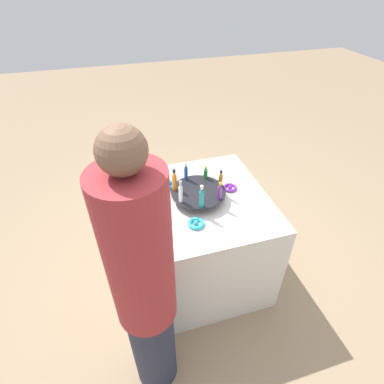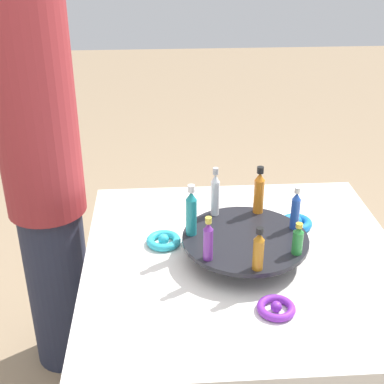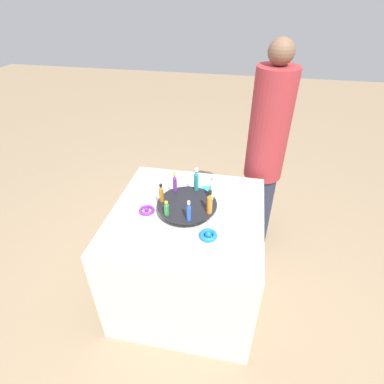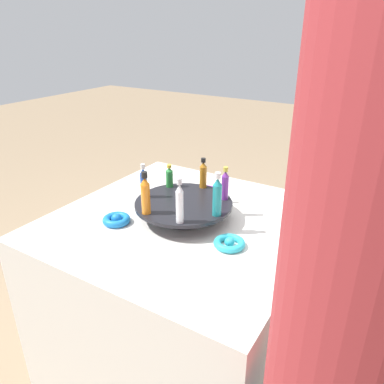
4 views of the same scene
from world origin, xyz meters
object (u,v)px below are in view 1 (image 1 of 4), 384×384
(bottle_green, at_px, (206,173))
(bottle_orange, at_px, (174,180))
(bottle_teal, at_px, (202,197))
(ribbon_bow_teal, at_px, (196,223))
(ribbon_bow_blue, at_px, (168,185))
(ribbon_bow_purple, at_px, (230,188))
(person_figure, at_px, (145,292))
(bottle_purple, at_px, (220,192))
(bottle_clear, at_px, (181,192))
(display_stand, at_px, (198,193))
(bottle_blue, at_px, (186,172))
(bottle_amber, at_px, (221,179))

(bottle_green, bearing_deg, bottle_orange, 15.38)
(bottle_teal, bearing_deg, ribbon_bow_teal, 54.10)
(ribbon_bow_teal, bearing_deg, bottle_orange, -79.04)
(ribbon_bow_blue, xyz_separation_m, ribbon_bow_purple, (-0.38, 0.14, -0.00))
(bottle_teal, distance_m, person_figure, 0.63)
(bottle_purple, xyz_separation_m, ribbon_bow_teal, (0.18, 0.11, -0.11))
(ribbon_bow_blue, distance_m, person_figure, 0.85)
(bottle_orange, bearing_deg, bottle_green, -164.62)
(bottle_green, xyz_separation_m, ribbon_bow_blue, (0.24, -0.06, -0.09))
(bottle_clear, relative_size, bottle_purple, 1.22)
(bottle_orange, distance_m, ribbon_bow_purple, 0.39)
(bottle_purple, height_order, ribbon_bow_purple, bottle_purple)
(bottle_clear, xyz_separation_m, ribbon_bow_teal, (-0.05, 0.15, -0.12))
(bottle_green, distance_m, ribbon_bow_teal, 0.39)
(ribbon_bow_purple, distance_m, person_figure, 0.94)
(ribbon_bow_blue, distance_m, ribbon_bow_purple, 0.41)
(ribbon_bow_purple, xyz_separation_m, person_figure, (0.66, 0.66, 0.06))
(ribbon_bow_blue, bearing_deg, display_stand, 129.77)
(display_stand, relative_size, bottle_orange, 2.37)
(bottle_green, distance_m, ribbon_bow_blue, 0.26)
(bottle_blue, distance_m, ribbon_bow_teal, 0.38)
(display_stand, xyz_separation_m, ribbon_bow_purple, (-0.23, -0.04, -0.04))
(bottle_purple, xyz_separation_m, bottle_green, (0.01, -0.23, -0.01))
(ribbon_bow_teal, height_order, person_figure, person_figure)
(bottle_blue, height_order, ribbon_bow_purple, bottle_blue)
(bottle_clear, xyz_separation_m, person_figure, (0.30, 0.55, -0.07))
(bottle_green, bearing_deg, ribbon_bow_purple, 151.41)
(person_figure, bearing_deg, bottle_amber, -7.87)
(bottle_amber, bearing_deg, ribbon_bow_teal, 44.85)
(bottle_clear, xyz_separation_m, bottle_purple, (-0.23, 0.04, -0.01))
(bottle_purple, distance_m, bottle_orange, 0.29)
(bottle_green, bearing_deg, ribbon_bow_teal, 63.69)
(ribbon_bow_purple, relative_size, person_figure, 0.06)
(bottle_purple, relative_size, bottle_green, 1.36)
(person_figure, bearing_deg, display_stand, -0.00)
(bottle_teal, height_order, ribbon_bow_teal, bottle_teal)
(bottle_amber, height_order, bottle_green, bottle_amber)
(bottle_teal, height_order, bottle_blue, bottle_teal)
(bottle_amber, relative_size, person_figure, 0.07)
(person_figure, bearing_deg, ribbon_bow_purple, -10.27)
(bottle_amber, distance_m, ribbon_bow_purple, 0.14)
(bottle_green, height_order, person_figure, person_figure)
(display_stand, xyz_separation_m, bottle_purple, (-0.10, 0.11, 0.07))
(bottle_amber, height_order, bottle_blue, bottle_blue)
(bottle_teal, bearing_deg, bottle_clear, -36.05)
(ribbon_bow_blue, relative_size, person_figure, 0.06)
(bottle_green, height_order, bottle_blue, bottle_blue)
(person_figure, bearing_deg, bottle_teal, -5.68)
(bottle_blue, xyz_separation_m, ribbon_bow_teal, (0.04, 0.36, -0.11))
(display_stand, xyz_separation_m, person_figure, (0.43, 0.62, 0.02))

